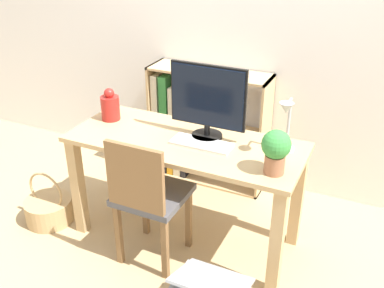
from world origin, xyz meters
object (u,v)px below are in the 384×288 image
at_px(desk_lamp, 287,122).
at_px(potted_plant, 276,149).
at_px(keyboard, 202,144).
at_px(chair, 148,195).
at_px(basket, 49,209).
at_px(bookshelf, 186,127).
at_px(vase, 110,106).
at_px(monitor, 208,99).

height_order(desk_lamp, potted_plant, desk_lamp).
xyz_separation_m(keyboard, desk_lamp, (0.48, 0.09, 0.19)).
distance_m(keyboard, potted_plant, 0.52).
bearing_deg(chair, keyboard, 62.11).
xyz_separation_m(keyboard, basket, (-1.08, -0.25, -0.65)).
distance_m(potted_plant, bookshelf, 1.40).
distance_m(keyboard, basket, 1.28).
bearing_deg(desk_lamp, chair, -150.74).
bearing_deg(potted_plant, keyboard, 164.44).
height_order(desk_lamp, chair, desk_lamp).
bearing_deg(chair, vase, 150.49).
bearing_deg(basket, bookshelf, 59.44).
bearing_deg(desk_lamp, potted_plant, -88.04).
bearing_deg(vase, monitor, 2.51).
distance_m(monitor, bookshelf, 0.98).
xyz_separation_m(bookshelf, basket, (-0.60, -1.02, -0.34)).
relative_size(keyboard, desk_lamp, 1.12).
bearing_deg(desk_lamp, basket, -167.76).
bearing_deg(monitor, vase, -177.49).
distance_m(keyboard, chair, 0.45).
xyz_separation_m(monitor, vase, (-0.69, -0.03, -0.16)).
bearing_deg(bookshelf, basket, -120.56).
bearing_deg(monitor, potted_plant, -26.66).
relative_size(desk_lamp, chair, 0.38).
xyz_separation_m(monitor, potted_plant, (0.50, -0.25, -0.11)).
bearing_deg(potted_plant, bookshelf, 136.71).
relative_size(monitor, vase, 2.19).
bearing_deg(vase, keyboard, -6.85).
bearing_deg(monitor, desk_lamp, -2.77).
bearing_deg(vase, bookshelf, 71.54).
bearing_deg(chair, basket, -175.09).
relative_size(potted_plant, basket, 0.63).
xyz_separation_m(monitor, bookshelf, (-0.47, 0.66, -0.55)).
height_order(monitor, chair, monitor).
xyz_separation_m(monitor, chair, (-0.20, -0.41, -0.50)).
bearing_deg(keyboard, basket, -167.17).
bearing_deg(bookshelf, chair, -76.15).
distance_m(monitor, potted_plant, 0.57).
height_order(chair, basket, chair).
bearing_deg(basket, desk_lamp, 12.24).
xyz_separation_m(potted_plant, basket, (-1.57, -0.11, -0.78)).
bearing_deg(keyboard, vase, 173.15).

